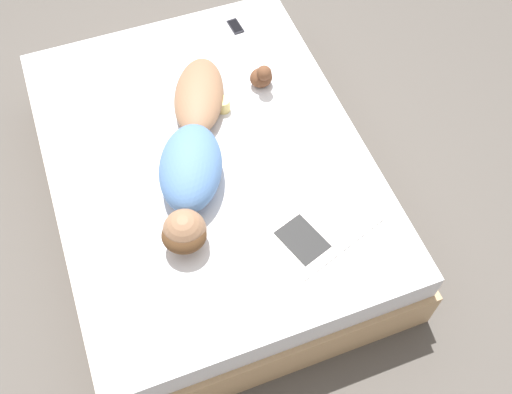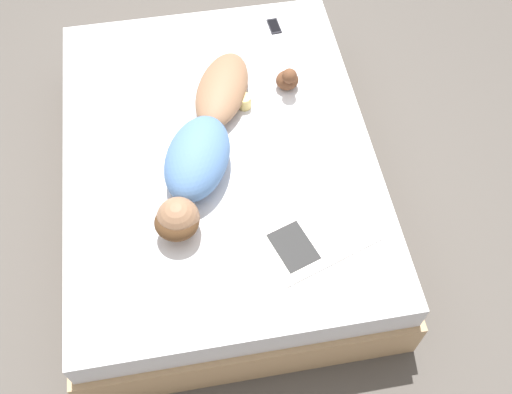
% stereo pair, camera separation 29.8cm
% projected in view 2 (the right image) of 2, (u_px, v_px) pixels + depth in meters
% --- Properties ---
extents(ground_plane, '(12.00, 12.00, 0.00)m').
position_uv_depth(ground_plane, '(222.00, 197.00, 3.63)').
color(ground_plane, '#4C4742').
extents(bed, '(1.70, 2.23, 0.50)m').
position_uv_depth(bed, '(220.00, 174.00, 3.42)').
color(bed, tan).
rests_on(bed, ground_plane).
extents(person, '(0.70, 1.28, 0.23)m').
position_uv_depth(person, '(202.00, 147.00, 3.08)').
color(person, brown).
rests_on(person, bed).
extents(open_magazine, '(0.61, 0.49, 0.01)m').
position_uv_depth(open_magazine, '(316.00, 236.00, 2.91)').
color(open_magazine, silver).
rests_on(open_magazine, bed).
extents(coffee_mug, '(0.11, 0.08, 0.08)m').
position_uv_depth(coffee_mug, '(244.00, 102.00, 3.33)').
color(coffee_mug, tan).
rests_on(coffee_mug, bed).
extents(cell_phone, '(0.08, 0.14, 0.01)m').
position_uv_depth(cell_phone, '(274.00, 26.00, 3.71)').
color(cell_phone, black).
rests_on(cell_phone, bed).
extents(plush_toy, '(0.13, 0.15, 0.18)m').
position_uv_depth(plush_toy, '(288.00, 79.00, 3.37)').
color(plush_toy, brown).
rests_on(plush_toy, bed).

